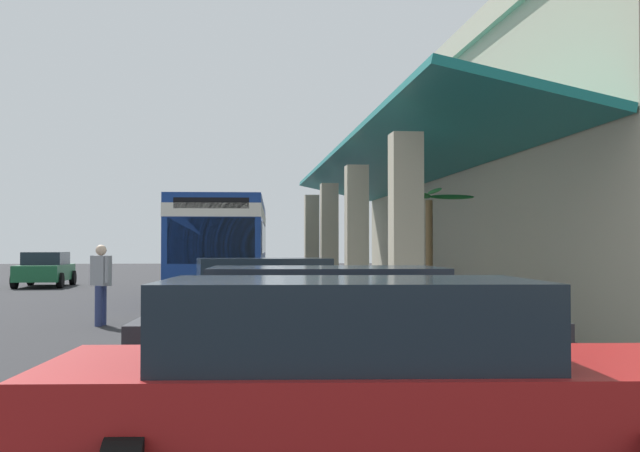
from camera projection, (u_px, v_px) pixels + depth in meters
name	position (u px, v px, depth m)	size (l,w,h in m)	color
ground	(510.00, 303.00, 24.10)	(120.00, 120.00, 0.00)	#262628
curb_strip	(327.00, 303.00, 23.24)	(28.12, 0.50, 0.12)	#9E998E
transit_bus	(224.00, 242.00, 26.28)	(11.32, 3.18, 3.34)	navy
parked_sedan_green	(45.00, 269.00, 34.34)	(4.45, 2.10, 1.47)	#195933
parked_sedan_charcoal	(339.00, 334.00, 8.70)	(2.59, 4.49, 1.47)	#232328
parked_sedan_silver	(270.00, 295.00, 15.59)	(2.70, 4.54, 1.47)	#B2B5BA
parked_sedan_red	(370.00, 387.00, 5.40)	(2.67, 4.53, 1.47)	maroon
pedestrian	(101.00, 280.00, 17.32)	(0.60, 0.50, 1.73)	navy
potted_palm	(430.00, 284.00, 17.78)	(1.80, 1.84, 2.97)	#4C4742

